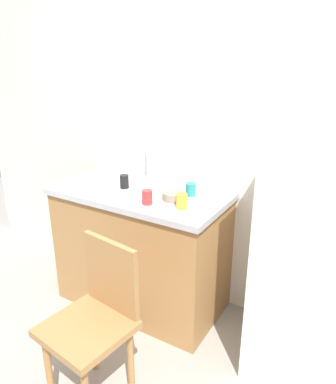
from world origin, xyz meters
The scene contains 11 objects.
back_wall centered at (0.00, 1.00, 1.21)m, with size 4.80×0.10×2.41m, color silver.
cabinet_base centered at (-0.44, 0.65, 0.43)m, with size 1.16×0.60×0.85m, color #A87542.
countertop centered at (-0.44, 0.65, 0.87)m, with size 1.20×0.64×0.04m, color #B7B7BC.
faucet centered at (-0.54, 0.90, 1.02)m, with size 0.02×0.02×0.26m, color #B7B7BC.
refrigerator centered at (0.72, 0.64, 0.72)m, with size 0.55×0.62×1.43m, color white.
chair centered at (-0.18, -0.14, 0.50)m, with size 0.45×0.45×0.89m.
terracotta_bowl centered at (-0.16, 0.62, 0.92)m, with size 0.14×0.14×0.05m, color gray.
cup_black centered at (-0.56, 0.63, 0.94)m, with size 0.06×0.06×0.09m, color black.
cup_teal centered at (-0.10, 0.74, 0.94)m, with size 0.07×0.07×0.08m, color teal.
cup_red centered at (-0.26, 0.47, 0.94)m, with size 0.06×0.06×0.09m, color red.
cup_yellow centered at (-0.04, 0.52, 0.94)m, with size 0.07×0.07×0.09m, color yellow.
Camera 1 is at (0.93, -1.28, 1.77)m, focal length 34.56 mm.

